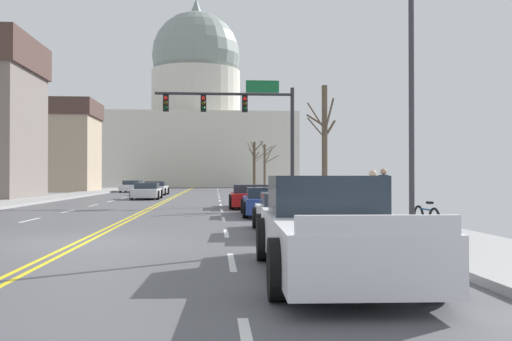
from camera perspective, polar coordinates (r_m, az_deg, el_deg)
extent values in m
cube|color=#515156|center=(14.04, -17.46, -7.17)|extent=(14.00, 180.00, 0.06)
cube|color=yellow|center=(14.07, -17.94, -7.02)|extent=(0.10, 176.40, 0.00)
cube|color=yellow|center=(14.01, -16.98, -7.05)|extent=(0.10, 176.40, 0.00)
cube|color=silver|center=(10.41, -2.51, -9.32)|extent=(0.12, 2.20, 0.00)
cube|color=silver|center=(15.56, -3.08, -6.43)|extent=(0.12, 2.20, 0.00)
cube|color=silver|center=(20.74, -3.36, -4.98)|extent=(0.12, 2.20, 0.00)
cube|color=silver|center=(25.93, -3.53, -4.11)|extent=(0.12, 2.20, 0.00)
cube|color=silver|center=(31.12, -3.64, -3.53)|extent=(0.12, 2.20, 0.00)
cube|color=silver|center=(36.32, -3.72, -3.12)|extent=(0.12, 2.20, 0.00)
cube|color=silver|center=(41.51, -3.79, -2.81)|extent=(0.12, 2.20, 0.00)
cube|color=silver|center=(46.71, -3.83, -2.57)|extent=(0.12, 2.20, 0.00)
cube|color=silver|center=(51.91, -3.87, -2.38)|extent=(0.12, 2.20, 0.00)
cube|color=silver|center=(57.10, -3.90, -2.22)|extent=(0.12, 2.20, 0.00)
cube|color=silver|center=(62.30, -3.93, -2.09)|extent=(0.12, 2.20, 0.00)
cube|color=silver|center=(67.50, -3.95, -1.98)|extent=(0.12, 2.20, 0.00)
cube|color=silver|center=(72.70, -3.97, -1.88)|extent=(0.12, 2.20, 0.00)
cube|color=silver|center=(77.90, -3.98, -1.80)|extent=(0.12, 2.20, 0.00)
cube|color=silver|center=(21.80, -22.16, -4.73)|extent=(0.12, 2.20, 0.00)
cube|color=silver|center=(26.78, -18.72, -3.97)|extent=(0.12, 2.20, 0.00)
cube|color=silver|center=(31.83, -16.37, -3.44)|extent=(0.12, 2.20, 0.00)
cube|color=silver|center=(36.93, -14.67, -3.06)|extent=(0.12, 2.20, 0.00)
cube|color=silver|center=(42.05, -13.38, -2.77)|extent=(0.12, 2.20, 0.00)
cube|color=silver|center=(47.19, -12.37, -2.54)|extent=(0.12, 2.20, 0.00)
cube|color=silver|center=(52.34, -11.56, -2.35)|extent=(0.12, 2.20, 0.00)
cube|color=silver|center=(57.50, -10.90, -2.20)|extent=(0.12, 2.20, 0.00)
cube|color=silver|center=(62.66, -10.34, -2.07)|extent=(0.12, 2.20, 0.00)
cube|color=silver|center=(67.83, -9.87, -1.96)|extent=(0.12, 2.20, 0.00)
cube|color=silver|center=(73.01, -9.47, -1.87)|extent=(0.12, 2.20, 0.00)
cube|color=silver|center=(78.19, -9.12, -1.79)|extent=(0.12, 2.20, 0.00)
cube|color=#959595|center=(14.66, 17.15, -6.50)|extent=(3.00, 180.00, 0.14)
cylinder|color=#28282D|center=(31.88, 3.75, 2.66)|extent=(0.22, 0.22, 6.53)
cylinder|color=#28282D|center=(31.87, -3.28, 7.84)|extent=(7.80, 0.16, 0.16)
cube|color=black|center=(31.84, -1.16, 6.83)|extent=(0.32, 0.28, 0.92)
sphere|color=red|center=(31.71, -1.15, 7.37)|extent=(0.22, 0.22, 0.22)
sphere|color=#332B05|center=(31.68, -1.15, 6.87)|extent=(0.22, 0.22, 0.22)
sphere|color=black|center=(31.64, -1.15, 6.37)|extent=(0.22, 0.22, 0.22)
cube|color=black|center=(31.80, -5.41, 6.84)|extent=(0.32, 0.28, 0.92)
sphere|color=red|center=(31.68, -5.41, 7.38)|extent=(0.22, 0.22, 0.22)
sphere|color=#332B05|center=(31.64, -5.41, 6.88)|extent=(0.22, 0.22, 0.22)
sphere|color=black|center=(31.60, -5.41, 6.38)|extent=(0.22, 0.22, 0.22)
cube|color=black|center=(31.91, -9.22, 6.82)|extent=(0.32, 0.28, 0.92)
sphere|color=red|center=(31.79, -9.24, 7.36)|extent=(0.22, 0.22, 0.22)
sphere|color=#332B05|center=(31.75, -9.24, 6.86)|extent=(0.22, 0.22, 0.22)
sphere|color=black|center=(31.72, -9.24, 6.36)|extent=(0.22, 0.22, 0.22)
cube|color=#146033|center=(32.07, 0.67, 8.60)|extent=(1.90, 0.06, 0.70)
cylinder|color=#333338|center=(14.91, 15.64, 8.46)|extent=(0.14, 0.14, 7.57)
cube|color=beige|center=(92.83, -6.18, 1.96)|extent=(31.96, 18.21, 11.58)
cylinder|color=beige|center=(93.75, -6.17, 7.81)|extent=(14.62, 14.62, 7.54)
sphere|color=gray|center=(94.88, -6.16, 11.58)|extent=(14.53, 14.53, 14.53)
cone|color=gray|center=(97.03, -6.16, 16.48)|extent=(1.80, 1.80, 2.40)
cube|color=#B71414|center=(28.22, -0.63, -2.90)|extent=(1.98, 4.65, 0.60)
cube|color=#232D38|center=(28.00, -0.61, -1.88)|extent=(1.71, 2.32, 0.42)
cylinder|color=black|center=(29.63, -2.59, -3.07)|extent=(0.23, 0.64, 0.64)
cylinder|color=black|center=(29.71, 1.08, -3.06)|extent=(0.23, 0.64, 0.64)
cylinder|color=black|center=(26.77, -2.53, -3.33)|extent=(0.23, 0.64, 0.64)
cylinder|color=black|center=(26.86, 1.54, -3.32)|extent=(0.23, 0.64, 0.64)
cube|color=navy|center=(22.57, 1.00, -3.50)|extent=(1.84, 4.53, 0.58)
cube|color=#232D38|center=(22.20, 1.06, -2.27)|extent=(1.58, 2.06, 0.41)
cylinder|color=black|center=(23.93, -1.31, -3.64)|extent=(0.23, 0.64, 0.64)
cylinder|color=black|center=(24.04, 2.85, -3.63)|extent=(0.23, 0.64, 0.64)
cylinder|color=black|center=(21.15, -1.10, -4.04)|extent=(0.23, 0.64, 0.64)
cylinder|color=black|center=(21.28, 3.60, -4.02)|extent=(0.23, 0.64, 0.64)
cube|color=silver|center=(15.63, 3.39, -4.81)|extent=(1.87, 4.74, 0.55)
cube|color=#232D38|center=(15.41, 3.46, -3.07)|extent=(1.58, 2.12, 0.41)
cylinder|color=black|center=(17.03, 0.00, -4.86)|extent=(0.24, 0.65, 0.64)
cylinder|color=black|center=(17.19, 5.76, -4.82)|extent=(0.24, 0.65, 0.64)
cylinder|color=black|center=(14.13, 0.49, -5.73)|extent=(0.24, 0.65, 0.64)
cylinder|color=black|center=(14.32, 7.41, -5.66)|extent=(0.24, 0.65, 0.64)
cube|color=silver|center=(8.95, 7.81, -7.02)|extent=(2.15, 5.74, 0.72)
cube|color=#1E2833|center=(9.68, 6.97, -2.47)|extent=(1.87, 1.99, 0.65)
cube|color=silver|center=(6.20, 12.35, -5.49)|extent=(1.81, 0.16, 0.22)
cylinder|color=black|center=(10.54, 0.85, -7.03)|extent=(0.31, 0.81, 0.80)
cylinder|color=black|center=(10.82, 11.37, -6.85)|extent=(0.31, 0.81, 0.80)
cylinder|color=black|center=(7.17, 2.38, -10.06)|extent=(0.31, 0.81, 0.80)
cylinder|color=black|center=(7.58, 17.57, -9.51)|extent=(0.31, 0.81, 0.80)
cube|color=silver|center=(39.94, -11.12, -2.25)|extent=(1.84, 4.63, 0.57)
cube|color=#232D38|center=(40.07, -11.10, -1.54)|extent=(1.59, 2.30, 0.41)
cylinder|color=black|center=(38.45, -10.04, -2.50)|extent=(0.23, 0.64, 0.64)
cylinder|color=black|center=(38.64, -12.63, -2.49)|extent=(0.23, 0.64, 0.64)
cylinder|color=black|center=(41.29, -9.71, -2.37)|extent=(0.23, 0.64, 0.64)
cylinder|color=black|center=(41.46, -12.13, -2.36)|extent=(0.23, 0.64, 0.64)
cube|color=silver|center=(48.97, -10.26, -1.93)|extent=(1.91, 4.28, 0.61)
cube|color=#232D38|center=(49.07, -10.24, -1.34)|extent=(1.66, 2.09, 0.41)
cylinder|color=black|center=(47.57, -9.33, -2.14)|extent=(0.23, 0.64, 0.64)
cylinder|color=black|center=(47.79, -11.55, -2.13)|extent=(0.23, 0.64, 0.64)
cylinder|color=black|center=(50.19, -9.02, -2.07)|extent=(0.23, 0.64, 0.64)
cylinder|color=black|center=(50.40, -11.12, -2.06)|extent=(0.23, 0.64, 0.64)
cube|color=silver|center=(58.30, -12.56, -1.72)|extent=(2.05, 4.53, 0.60)
cube|color=#232D38|center=(58.43, -12.53, -1.21)|extent=(1.74, 2.28, 0.43)
cylinder|color=black|center=(56.77, -11.89, -1.89)|extent=(0.24, 0.65, 0.64)
cylinder|color=black|center=(57.12, -13.74, -1.88)|extent=(0.24, 0.65, 0.64)
cylinder|color=black|center=(59.50, -11.43, -1.84)|extent=(0.24, 0.65, 0.64)
cylinder|color=black|center=(59.83, -13.20, -1.83)|extent=(0.24, 0.65, 0.64)
cube|color=tan|center=(62.42, -21.40, 1.53)|extent=(11.61, 7.02, 7.79)
cube|color=#47332D|center=(62.77, -21.38, 5.88)|extent=(12.08, 7.30, 1.73)
cylinder|color=brown|center=(59.81, 0.90, 0.34)|extent=(0.27, 0.27, 4.92)
cylinder|color=brown|center=(59.71, 1.62, 1.16)|extent=(1.53, 0.47, 0.93)
cylinder|color=brown|center=(59.32, 0.94, 1.38)|extent=(0.12, 1.09, 0.75)
cylinder|color=brown|center=(59.48, 0.68, 2.53)|extent=(0.63, 0.89, 1.07)
cylinder|color=brown|center=(60.21, 1.27, 1.47)|extent=(0.98, 0.79, 1.73)
cylinder|color=brown|center=(59.90, 1.48, 2.06)|extent=(1.29, 0.14, 1.25)
cylinder|color=brown|center=(59.99, 1.30, 2.22)|extent=(0.91, 0.23, 0.68)
cylinder|color=brown|center=(28.00, 7.05, 2.57)|extent=(0.29, 0.29, 6.00)
cylinder|color=brown|center=(28.17, 7.57, 4.22)|extent=(0.66, 0.25, 0.94)
cylinder|color=brown|center=(28.16, 6.13, 5.13)|extent=(0.94, 0.40, 0.67)
cylinder|color=brown|center=(27.63, 7.49, 5.55)|extent=(0.33, 1.15, 1.67)
cylinder|color=brown|center=(28.45, 6.18, 5.56)|extent=(0.82, 0.90, 1.49)
cylinder|color=brown|center=(27.70, 6.20, 4.34)|extent=(1.02, 0.64, 0.98)
cylinder|color=#4C3D2D|center=(67.62, -0.18, 0.54)|extent=(0.35, 0.35, 5.67)
cylinder|color=#4C3D2D|center=(67.31, 0.34, 1.46)|extent=(1.25, 0.87, 0.92)
cylinder|color=#4C3D2D|center=(68.24, 0.28, 1.16)|extent=(1.25, 1.17, 0.89)
cylinder|color=#4C3D2D|center=(67.47, 0.28, 2.48)|extent=(1.18, 0.69, 1.27)
cylinder|color=#4C3D2D|center=(67.33, -0.52, 2.12)|extent=(0.93, 0.73, 1.72)
cylinder|color=#4C3D2D|center=(67.76, 0.06, 1.56)|extent=(0.69, 0.28, 0.88)
cylinder|color=#4C3D2D|center=(67.19, -0.45, 1.78)|extent=(0.79, 0.99, 1.21)
cylinder|color=#4C3D2D|center=(67.08, -0.35, 2.47)|extent=(0.58, 1.29, 1.21)
cylinder|color=black|center=(16.47, 11.58, -4.20)|extent=(0.16, 0.16, 0.82)
cylinder|color=black|center=(16.52, 12.21, -4.18)|extent=(0.16, 0.16, 0.82)
cylinder|color=#232838|center=(16.47, 11.89, -1.81)|extent=(0.34, 0.34, 0.63)
sphere|color=#D6B28E|center=(16.46, 11.89, -0.33)|extent=(0.22, 0.22, 0.22)
cylinder|color=#33333D|center=(19.94, 12.69, -3.53)|extent=(0.16, 0.16, 0.85)
cylinder|color=#33333D|center=(20.00, 13.21, -3.52)|extent=(0.16, 0.16, 0.85)
cylinder|color=#232838|center=(19.95, 12.94, -1.43)|extent=(0.34, 0.34, 0.69)
sphere|color=#A37F66|center=(19.95, 12.94, -0.12)|extent=(0.22, 0.22, 0.22)
torus|color=black|center=(15.16, 16.33, -4.79)|extent=(0.06, 0.72, 0.72)
torus|color=black|center=(14.19, 17.82, -5.07)|extent=(0.06, 0.72, 0.72)
cylinder|color=#1E5199|center=(14.66, 17.04, -3.83)|extent=(0.04, 0.79, 0.04)
cube|color=black|center=(14.43, 17.37, -3.17)|extent=(0.12, 0.20, 0.06)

